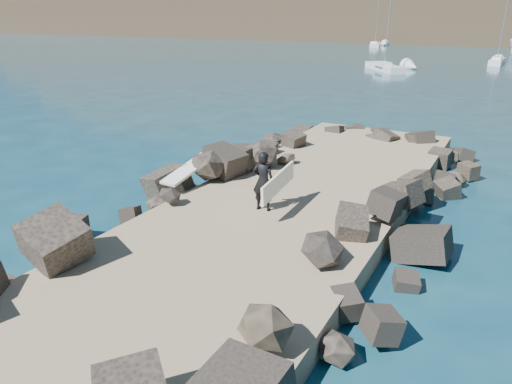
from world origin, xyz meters
TOP-DOWN VIEW (x-y plane):
  - ground at (0.00, 0.00)m, footprint 800.00×800.00m
  - jetty at (0.00, -2.00)m, footprint 6.00×26.00m
  - riprap_left at (-2.90, -1.50)m, footprint 2.60×22.00m
  - riprap_right at (2.90, -1.50)m, footprint 2.60×22.00m
  - surfboard_resting at (-3.27, 0.70)m, footprint 0.72×2.37m
  - surfer_with_board at (-0.26, -0.03)m, footprint 0.88×2.03m
  - sailboat_b at (2.30, 54.71)m, footprint 1.56×6.24m
  - sailboat_a at (-7.92, 41.19)m, footprint 5.82×7.02m
  - sailboat_e at (-20.51, 81.84)m, footprint 3.48×7.90m

SIDE VIEW (x-z plane):
  - ground at x=0.00m, z-range 0.00..0.00m
  - jetty at x=0.00m, z-range 0.00..0.60m
  - sailboat_e at x=-20.51m, z-range -4.27..4.97m
  - sailboat_a at x=-7.92m, z-range -4.16..4.86m
  - sailboat_b at x=2.30m, z-range -3.43..4.13m
  - riprap_left at x=-2.90m, z-range 0.00..1.00m
  - riprap_right at x=2.90m, z-range 0.00..1.00m
  - surfboard_resting at x=-3.27m, z-range 1.00..1.08m
  - surfer_with_board at x=-0.26m, z-range 0.61..2.25m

